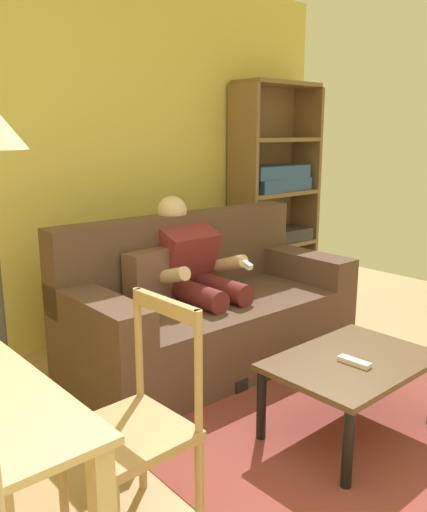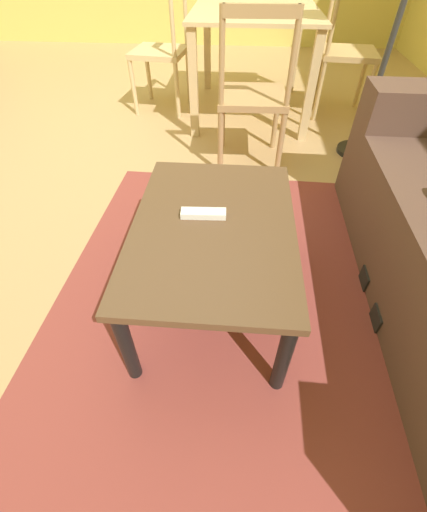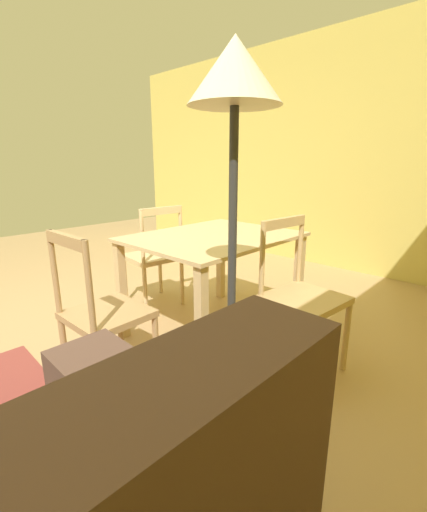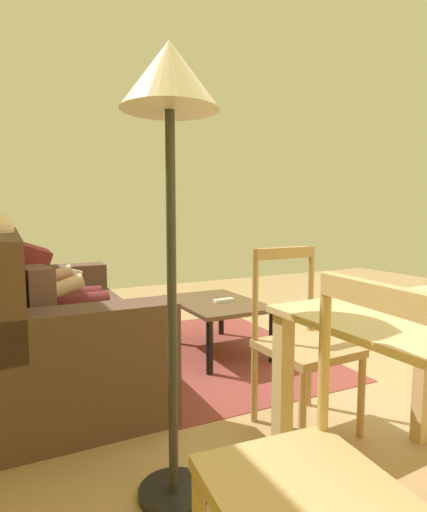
% 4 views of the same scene
% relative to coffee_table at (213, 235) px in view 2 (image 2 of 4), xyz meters
% --- Properties ---
extents(ground_plane, '(8.60, 8.60, 0.00)m').
position_rel_coffee_table_xyz_m(ground_plane, '(-1.18, -0.68, -0.36)').
color(ground_plane, tan).
extents(coffee_table, '(0.87, 0.60, 0.41)m').
position_rel_coffee_table_xyz_m(coffee_table, '(0.00, 0.00, 0.00)').
color(coffee_table, brown).
rests_on(coffee_table, ground_plane).
extents(tv_remote, '(0.06, 0.17, 0.02)m').
position_rel_coffee_table_xyz_m(tv_remote, '(-0.05, -0.04, 0.07)').
color(tv_remote, white).
rests_on(tv_remote, coffee_table).
extents(dining_table, '(1.19, 0.93, 0.76)m').
position_rel_coffee_table_xyz_m(dining_table, '(-2.15, 0.15, 0.28)').
color(dining_table, '#D1B27F').
rests_on(dining_table, ground_plane).
extents(dining_chair_near_wall, '(0.46, 0.46, 0.95)m').
position_rel_coffee_table_xyz_m(dining_chair_near_wall, '(-2.16, 0.88, 0.12)').
color(dining_chair_near_wall, tan).
rests_on(dining_chair_near_wall, ground_plane).
extents(dining_chair_facing_couch, '(0.43, 0.43, 0.93)m').
position_rel_coffee_table_xyz_m(dining_chair_facing_couch, '(-1.23, 0.15, 0.09)').
color(dining_chair_facing_couch, tan).
rests_on(dining_chair_facing_couch, ground_plane).
extents(dining_chair_by_doorway, '(0.47, 0.47, 0.92)m').
position_rel_coffee_table_xyz_m(dining_chair_by_doorway, '(-2.15, -0.59, 0.10)').
color(dining_chair_by_doorway, '#D1B27F').
rests_on(dining_chair_by_doorway, ground_plane).
extents(area_rug, '(2.04, 1.46, 0.01)m').
position_rel_coffee_table_xyz_m(area_rug, '(0.00, 0.00, -0.35)').
color(area_rug, brown).
rests_on(area_rug, ground_plane).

